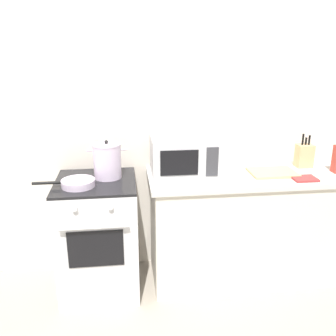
{
  "coord_description": "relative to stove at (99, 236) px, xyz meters",
  "views": [
    {
      "loc": [
        -0.12,
        -2.02,
        1.87
      ],
      "look_at": [
        0.2,
        0.6,
        1.0
      ],
      "focal_mm": 39.22,
      "sensor_mm": 36.0,
      "label": 1
    }
  ],
  "objects": [
    {
      "name": "ground_plane",
      "position": [
        0.35,
        -0.6,
        -0.46
      ],
      "size": [
        10.0,
        10.0,
        0.0
      ],
      "primitive_type": "plane",
      "color": "#9E9384"
    },
    {
      "name": "back_wall",
      "position": [
        0.65,
        0.37,
        0.79
      ],
      "size": [
        4.4,
        0.1,
        2.5
      ],
      "primitive_type": "cube",
      "color": "silver",
      "rests_on": "ground_plane"
    },
    {
      "name": "lower_cabinet_right",
      "position": [
        1.25,
        0.02,
        -0.02
      ],
      "size": [
        1.64,
        0.56,
        0.88
      ],
      "primitive_type": "cube",
      "color": "beige",
      "rests_on": "ground_plane"
    },
    {
      "name": "countertop_right",
      "position": [
        1.25,
        0.02,
        0.44
      ],
      "size": [
        1.7,
        0.6,
        0.04
      ],
      "primitive_type": "cube",
      "color": "beige",
      "rests_on": "lower_cabinet_right"
    },
    {
      "name": "stove",
      "position": [
        0.0,
        0.0,
        0.0
      ],
      "size": [
        0.6,
        0.64,
        0.92
      ],
      "color": "silver",
      "rests_on": "ground_plane"
    },
    {
      "name": "stock_pot",
      "position": [
        0.09,
        0.07,
        0.59
      ],
      "size": [
        0.3,
        0.22,
        0.29
      ],
      "color": "silver",
      "rests_on": "stove"
    },
    {
      "name": "frying_pan",
      "position": [
        -0.12,
        -0.1,
        0.48
      ],
      "size": [
        0.44,
        0.24,
        0.05
      ],
      "color": "silver",
      "rests_on": "stove"
    },
    {
      "name": "microwave",
      "position": [
        0.68,
        0.08,
        0.61
      ],
      "size": [
        0.5,
        0.37,
        0.3
      ],
      "color": "silver",
      "rests_on": "countertop_right"
    },
    {
      "name": "cutting_board",
      "position": [
        1.38,
        0.0,
        0.47
      ],
      "size": [
        0.36,
        0.26,
        0.02
      ],
      "primitive_type": "cube",
      "color": "tan",
      "rests_on": "countertop_right"
    },
    {
      "name": "knife_block",
      "position": [
        1.71,
        0.14,
        0.56
      ],
      "size": [
        0.13,
        0.1,
        0.28
      ],
      "color": "tan",
      "rests_on": "countertop_right"
    },
    {
      "name": "oven_mitt",
      "position": [
        1.57,
        -0.16,
        0.47
      ],
      "size": [
        0.18,
        0.14,
        0.02
      ],
      "primitive_type": "cube",
      "color": "#993333",
      "rests_on": "countertop_right"
    }
  ]
}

